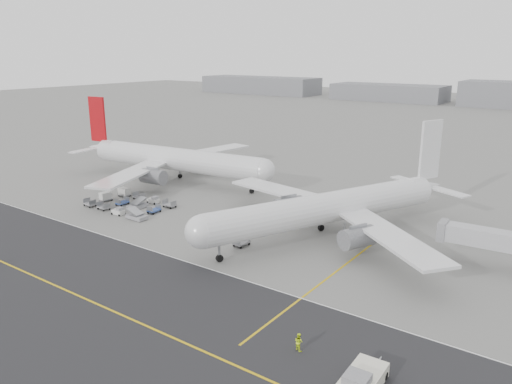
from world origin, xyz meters
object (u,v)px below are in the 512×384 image
Objects in this scene: airliner_b at (332,207)px; pushback_tug at (362,381)px; ground_crew_b at (299,342)px; airliner_a at (172,159)px; jet_bridge at (494,242)px.

airliner_b is 5.99× the size of pushback_tug.
airliner_b reaches higher than ground_crew_b.
airliner_a is at bearing -17.66° from ground_crew_b.
ground_crew_b is at bearing -131.24° from airliner_a.
ground_crew_b is (-7.91, 2.16, 0.01)m from pushback_tug.
pushback_tug is at bearing -177.47° from ground_crew_b.
pushback_tug reaches higher than ground_crew_b.
ground_crew_b is (-11.96, -33.44, -3.09)m from jet_bridge.
jet_bridge is 35.64m from ground_crew_b.
airliner_a is 6.70× the size of pushback_tug.
airliner_b is at bearing 119.13° from pushback_tug.
ground_crew_b is at bearing 162.69° from pushback_tug.
ground_crew_b is at bearing -112.84° from jet_bridge.
airliner_a is at bearing -169.20° from airliner_b.
pushback_tug is 35.96m from jet_bridge.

